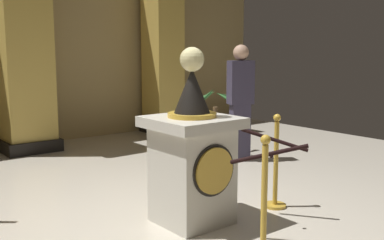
# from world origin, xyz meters

# --- Properties ---
(ground_plane) EXTENTS (10.83, 10.83, 0.00)m
(ground_plane) POSITION_xyz_m (0.00, 0.00, 0.00)
(ground_plane) COLOR beige
(back_wall) EXTENTS (10.83, 0.16, 3.42)m
(back_wall) POSITION_xyz_m (0.00, 4.60, 1.71)
(back_wall) COLOR tan
(back_wall) RESTS_ON ground_plane
(pedestal_clock) EXTENTS (0.77, 0.77, 1.69)m
(pedestal_clock) POSITION_xyz_m (0.10, -0.16, 0.65)
(pedestal_clock) COLOR beige
(pedestal_clock) RESTS_ON ground_plane
(stanchion_near) EXTENTS (0.24, 0.24, 1.02)m
(stanchion_near) POSITION_xyz_m (0.03, -1.14, 0.35)
(stanchion_near) COLOR gold
(stanchion_near) RESTS_ON ground_plane
(stanchion_far) EXTENTS (0.24, 0.24, 1.00)m
(stanchion_far) POSITION_xyz_m (1.06, -0.37, 0.35)
(stanchion_far) COLOR gold
(stanchion_far) RESTS_ON ground_plane
(velvet_rope) EXTENTS (0.94, 0.93, 0.22)m
(velvet_rope) POSITION_xyz_m (0.54, -0.75, 0.79)
(velvet_rope) COLOR black
(column_right) EXTENTS (0.74, 0.74, 3.28)m
(column_right) POSITION_xyz_m (2.75, 4.09, 1.63)
(column_right) COLOR black
(column_right) RESTS_ON ground_plane
(column_centre_rear) EXTENTS (0.91, 0.91, 3.28)m
(column_centre_rear) POSITION_xyz_m (0.00, 4.09, 1.63)
(column_centre_rear) COLOR black
(column_centre_rear) RESTS_ON ground_plane
(potted_palm_right) EXTENTS (0.82, 0.83, 1.08)m
(potted_palm_right) POSITION_xyz_m (2.24, 1.93, 0.32)
(potted_palm_right) COLOR #4C3828
(potted_palm_right) RESTS_ON ground_plane
(bystander_guest) EXTENTS (0.42, 0.34, 1.73)m
(bystander_guest) POSITION_xyz_m (2.25, 1.39, 0.92)
(bystander_guest) COLOR #383347
(bystander_guest) RESTS_ON ground_plane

